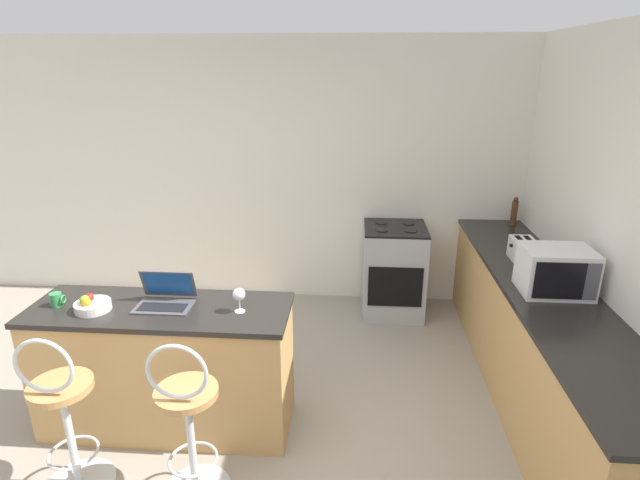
{
  "coord_description": "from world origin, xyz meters",
  "views": [
    {
      "loc": [
        0.79,
        -2.15,
        2.32
      ],
      "look_at": [
        0.5,
        1.66,
        0.98
      ],
      "focal_mm": 28.0,
      "sensor_mm": 36.0,
      "label": 1
    }
  ],
  "objects_px": {
    "fruit_bowl": "(92,305)",
    "wine_glass_tall": "(239,295)",
    "bar_stool_far": "(188,425)",
    "toaster": "(523,250)",
    "pepper_mill": "(514,212)",
    "microwave": "(556,271)",
    "laptop": "(166,297)",
    "mug_green": "(57,300)",
    "bar_stool_near": "(64,418)",
    "stove_range": "(393,270)"
  },
  "relations": [
    {
      "from": "bar_stool_near",
      "to": "fruit_bowl",
      "type": "height_order",
      "value": "bar_stool_near"
    },
    {
      "from": "laptop",
      "to": "toaster",
      "type": "bearing_deg",
      "value": 20.9
    },
    {
      "from": "microwave",
      "to": "fruit_bowl",
      "type": "distance_m",
      "value": 3.0
    },
    {
      "from": "bar_stool_near",
      "to": "wine_glass_tall",
      "type": "bearing_deg",
      "value": 33.08
    },
    {
      "from": "microwave",
      "to": "mug_green",
      "type": "distance_m",
      "value": 3.24
    },
    {
      "from": "stove_range",
      "to": "mug_green",
      "type": "xyz_separation_m",
      "value": [
        -2.25,
        -1.8,
        0.48
      ]
    },
    {
      "from": "pepper_mill",
      "to": "wine_glass_tall",
      "type": "xyz_separation_m",
      "value": [
        -2.2,
        -1.95,
        -0.02
      ]
    },
    {
      "from": "bar_stool_near",
      "to": "wine_glass_tall",
      "type": "relative_size",
      "value": 6.54
    },
    {
      "from": "bar_stool_near",
      "to": "laptop",
      "type": "distance_m",
      "value": 0.86
    },
    {
      "from": "pepper_mill",
      "to": "mug_green",
      "type": "height_order",
      "value": "pepper_mill"
    },
    {
      "from": "microwave",
      "to": "fruit_bowl",
      "type": "relative_size",
      "value": 2.03
    },
    {
      "from": "microwave",
      "to": "toaster",
      "type": "distance_m",
      "value": 0.59
    },
    {
      "from": "stove_range",
      "to": "pepper_mill",
      "type": "height_order",
      "value": "pepper_mill"
    },
    {
      "from": "toaster",
      "to": "bar_stool_far",
      "type": "bearing_deg",
      "value": -143.93
    },
    {
      "from": "bar_stool_near",
      "to": "stove_range",
      "type": "xyz_separation_m",
      "value": [
        1.95,
        2.37,
        -0.05
      ]
    },
    {
      "from": "bar_stool_far",
      "to": "mug_green",
      "type": "height_order",
      "value": "bar_stool_far"
    },
    {
      "from": "bar_stool_near",
      "to": "stove_range",
      "type": "height_order",
      "value": "bar_stool_near"
    },
    {
      "from": "fruit_bowl",
      "to": "toaster",
      "type": "bearing_deg",
      "value": 20.08
    },
    {
      "from": "stove_range",
      "to": "wine_glass_tall",
      "type": "xyz_separation_m",
      "value": [
        -1.08,
        -1.8,
        0.55
      ]
    },
    {
      "from": "pepper_mill",
      "to": "fruit_bowl",
      "type": "distance_m",
      "value": 3.71
    },
    {
      "from": "bar_stool_far",
      "to": "toaster",
      "type": "distance_m",
      "value": 2.74
    },
    {
      "from": "bar_stool_far",
      "to": "toaster",
      "type": "xyz_separation_m",
      "value": [
        2.18,
        1.59,
        0.48
      ]
    },
    {
      "from": "microwave",
      "to": "fruit_bowl",
      "type": "xyz_separation_m",
      "value": [
        -2.95,
        -0.49,
        -0.12
      ]
    },
    {
      "from": "pepper_mill",
      "to": "toaster",
      "type": "bearing_deg",
      "value": -101.81
    },
    {
      "from": "laptop",
      "to": "bar_stool_far",
      "type": "bearing_deg",
      "value": -63.48
    },
    {
      "from": "pepper_mill",
      "to": "microwave",
      "type": "bearing_deg",
      "value": -96.27
    },
    {
      "from": "laptop",
      "to": "microwave",
      "type": "xyz_separation_m",
      "value": [
        2.52,
        0.37,
        0.1
      ]
    },
    {
      "from": "bar_stool_near",
      "to": "pepper_mill",
      "type": "xyz_separation_m",
      "value": [
        3.07,
        2.52,
        0.53
      ]
    },
    {
      "from": "laptop",
      "to": "pepper_mill",
      "type": "relative_size",
      "value": 1.27
    },
    {
      "from": "bar_stool_far",
      "to": "pepper_mill",
      "type": "xyz_separation_m",
      "value": [
        2.37,
        2.52,
        0.53
      ]
    },
    {
      "from": "laptop",
      "to": "pepper_mill",
      "type": "xyz_separation_m",
      "value": [
        2.69,
        1.89,
        0.08
      ]
    },
    {
      "from": "toaster",
      "to": "mug_green",
      "type": "bearing_deg",
      "value": -162.08
    },
    {
      "from": "bar_stool_near",
      "to": "toaster",
      "type": "bearing_deg",
      "value": 28.9
    },
    {
      "from": "bar_stool_near",
      "to": "laptop",
      "type": "xyz_separation_m",
      "value": [
        0.38,
        0.63,
        0.45
      ]
    },
    {
      "from": "bar_stool_far",
      "to": "microwave",
      "type": "height_order",
      "value": "microwave"
    },
    {
      "from": "toaster",
      "to": "pepper_mill",
      "type": "xyz_separation_m",
      "value": [
        0.2,
        0.94,
        0.04
      ]
    },
    {
      "from": "microwave",
      "to": "toaster",
      "type": "xyz_separation_m",
      "value": [
        -0.03,
        0.58,
        -0.07
      ]
    },
    {
      "from": "bar_stool_near",
      "to": "pepper_mill",
      "type": "relative_size",
      "value": 3.75
    },
    {
      "from": "laptop",
      "to": "toaster",
      "type": "distance_m",
      "value": 2.67
    },
    {
      "from": "bar_stool_far",
      "to": "wine_glass_tall",
      "type": "height_order",
      "value": "wine_glass_tall"
    },
    {
      "from": "pepper_mill",
      "to": "mug_green",
      "type": "xyz_separation_m",
      "value": [
        -3.37,
        -1.96,
        -0.09
      ]
    },
    {
      "from": "bar_stool_far",
      "to": "mug_green",
      "type": "distance_m",
      "value": 1.22
    },
    {
      "from": "toaster",
      "to": "mug_green",
      "type": "height_order",
      "value": "toaster"
    },
    {
      "from": "bar_stool_near",
      "to": "stove_range",
      "type": "relative_size",
      "value": 1.16
    },
    {
      "from": "bar_stool_far",
      "to": "laptop",
      "type": "bearing_deg",
      "value": 116.52
    },
    {
      "from": "bar_stool_near",
      "to": "fruit_bowl",
      "type": "xyz_separation_m",
      "value": [
        -0.05,
        0.52,
        0.43
      ]
    },
    {
      "from": "fruit_bowl",
      "to": "wine_glass_tall",
      "type": "height_order",
      "value": "wine_glass_tall"
    },
    {
      "from": "bar_stool_far",
      "to": "pepper_mill",
      "type": "height_order",
      "value": "pepper_mill"
    },
    {
      "from": "bar_stool_near",
      "to": "bar_stool_far",
      "type": "xyz_separation_m",
      "value": [
        0.7,
        0.0,
        0.0
      ]
    },
    {
      "from": "laptop",
      "to": "microwave",
      "type": "distance_m",
      "value": 2.55
    }
  ]
}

